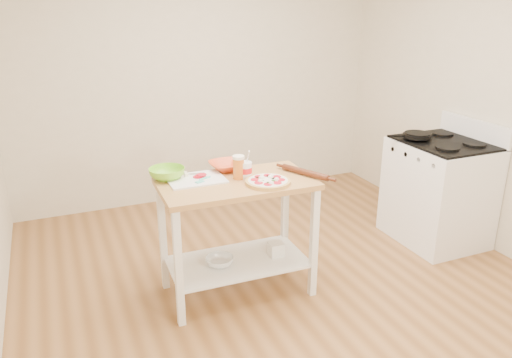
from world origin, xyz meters
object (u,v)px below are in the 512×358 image
Objects in this scene: beer_pint at (239,167)px; yogurt_tub at (245,170)px; prep_island at (237,214)px; orange_bowl at (227,166)px; green_bowl at (167,173)px; rolling_pin at (305,173)px; shelf_bin at (276,249)px; pizza at (268,181)px; spatula at (203,180)px; skillet at (416,136)px; shelf_glass_bowl at (220,261)px; cutting_board at (195,179)px; knife at (181,175)px; gas_stove at (438,191)px.

beer_pint is 0.06m from yogurt_tub.
orange_bowl is at bearing 85.59° from prep_island.
green_bowl reaches higher than rolling_pin.
yogurt_tub is at bearing -73.02° from orange_bowl.
prep_island reaches higher than shelf_bin.
green_bowl is at bearing 160.83° from rolling_pin.
pizza is 0.46m from spatula.
prep_island is 2.88× the size of skillet.
shelf_glass_bowl is at bearing 177.17° from shelf_bin.
yogurt_tub reaches higher than skillet.
beer_pint is at bearing -179.71° from yogurt_tub.
prep_island is 10.53× the size of shelf_bin.
cutting_board is 0.36m from yogurt_tub.
green_bowl is at bearing -159.70° from skillet.
skillet is 1.86× the size of yogurt_tub.
shelf_glass_bowl is (-0.18, -0.06, -0.69)m from beer_pint.
knife is 0.43m from beer_pint.
cutting_board is at bearing 163.60° from rolling_pin.
green_bowl is 0.75m from shelf_glass_bowl.
orange_bowl is (-1.80, -0.02, -0.04)m from skillet.
cutting_board is 1.94× the size of yogurt_tub.
orange_bowl is at bearing 15.55° from knife.
gas_stove is 5.28× the size of shelf_glass_bowl.
pizza is at bearing -139.73° from shelf_bin.
prep_island is at bearing -22.84° from knife.
pizza is 0.62m from shelf_bin.
gas_stove is 2.88× the size of skillet.
shelf_glass_bowl is at bearing -166.30° from yogurt_tub.
pizza is at bearing -35.92° from prep_island.
green_bowl is (-2.45, 0.11, 0.47)m from gas_stove.
skillet reaches higher than prep_island.
prep_island is 0.38m from shelf_glass_bowl.
gas_stove reaches higher than yogurt_tub.
green_bowl is at bearing 150.40° from cutting_board.
cutting_board is 1.56× the size of green_bowl.
gas_stove is at bearing -21.13° from skillet.
yogurt_tub is (0.09, 0.04, 0.31)m from prep_island.
yogurt_tub reaches higher than knife.
cutting_board is at bearing 162.87° from beer_pint.
gas_stove is 2.04m from orange_bowl.
shelf_bin is at bearing -6.52° from prep_island.
knife is (-0.08, 0.10, 0.01)m from cutting_board.
spatula is at bearing -42.67° from knife.
gas_stove is 5.36× the size of yogurt_tub.
shelf_bin is (0.53, -0.11, -0.60)m from spatula.
gas_stove is 2.76× the size of cutting_board.
cutting_board is 1.91× the size of shelf_glass_bowl.
prep_island is 1.87m from skillet.
prep_island is 6.54× the size of beer_pint.
beer_pint is at bearing 164.07° from rolling_pin.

